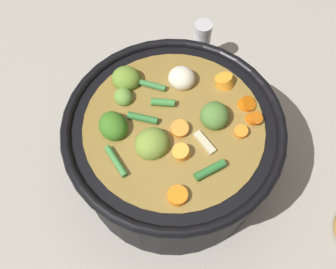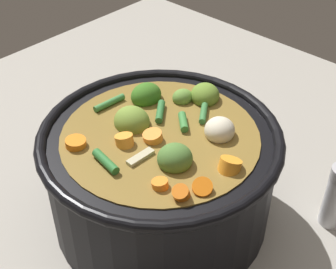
% 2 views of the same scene
% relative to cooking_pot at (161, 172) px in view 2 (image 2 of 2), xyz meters
% --- Properties ---
extents(ground_plane, '(1.10, 1.10, 0.00)m').
position_rel_cooking_pot_xyz_m(ground_plane, '(-0.00, 0.00, -0.08)').
color(ground_plane, '#9E998E').
extents(cooking_pot, '(0.31, 0.31, 0.16)m').
position_rel_cooking_pot_xyz_m(cooking_pot, '(0.00, 0.00, 0.00)').
color(cooking_pot, black).
rests_on(cooking_pot, ground_plane).
extents(salt_shaker, '(0.03, 0.03, 0.10)m').
position_rel_cooking_pot_xyz_m(salt_shaker, '(-0.18, -0.15, -0.03)').
color(salt_shaker, silver).
rests_on(salt_shaker, ground_plane).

